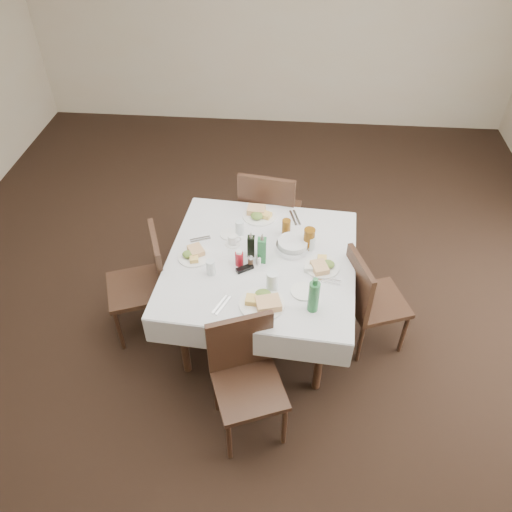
# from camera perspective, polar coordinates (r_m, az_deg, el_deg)

# --- Properties ---
(ground_plane) EXTENTS (7.00, 7.00, 0.00)m
(ground_plane) POSITION_cam_1_polar(r_m,az_deg,el_deg) (4.22, -1.09, -6.76)
(ground_plane) COLOR black
(room_shell) EXTENTS (6.04, 7.04, 2.80)m
(room_shell) POSITION_cam_1_polar(r_m,az_deg,el_deg) (3.14, -1.50, 14.24)
(room_shell) COLOR beige
(room_shell) RESTS_ON ground
(dining_table) EXTENTS (1.43, 1.43, 0.76)m
(dining_table) POSITION_cam_1_polar(r_m,az_deg,el_deg) (3.63, 0.57, -1.32)
(dining_table) COLOR black
(dining_table) RESTS_ON ground
(chair_north) EXTENTS (0.54, 0.54, 1.00)m
(chair_north) POSITION_cam_1_polar(r_m,az_deg,el_deg) (4.32, 1.47, 4.99)
(chair_north) COLOR black
(chair_north) RESTS_ON ground
(chair_south) EXTENTS (0.55, 0.55, 0.90)m
(chair_south) POSITION_cam_1_polar(r_m,az_deg,el_deg) (3.25, -1.26, -12.97)
(chair_south) COLOR black
(chair_south) RESTS_ON ground
(chair_east) EXTENTS (0.53, 0.53, 0.87)m
(chair_east) POSITION_cam_1_polar(r_m,az_deg,el_deg) (3.77, 12.64, -4.60)
(chair_east) COLOR black
(chair_east) RESTS_ON ground
(chair_west) EXTENTS (0.55, 0.55, 0.91)m
(chair_west) POSITION_cam_1_polar(r_m,az_deg,el_deg) (3.87, -12.39, -2.48)
(chair_west) COLOR black
(chair_west) RESTS_ON ground
(meal_north) EXTENTS (0.27, 0.27, 0.06)m
(meal_north) POSITION_cam_1_polar(r_m,az_deg,el_deg) (3.95, 0.31, 4.84)
(meal_north) COLOR white
(meal_north) RESTS_ON dining_table
(meal_south) EXTENTS (0.30, 0.30, 0.07)m
(meal_south) POSITION_cam_1_polar(r_m,az_deg,el_deg) (3.25, 0.82, -5.25)
(meal_south) COLOR white
(meal_south) RESTS_ON dining_table
(meal_east) EXTENTS (0.25, 0.25, 0.05)m
(meal_east) POSITION_cam_1_polar(r_m,az_deg,el_deg) (3.53, 7.59, -1.10)
(meal_east) COLOR white
(meal_east) RESTS_ON dining_table
(meal_west) EXTENTS (0.23, 0.23, 0.05)m
(meal_west) POSITION_cam_1_polar(r_m,az_deg,el_deg) (3.61, -7.15, 0.19)
(meal_west) COLOR white
(meal_west) RESTS_ON dining_table
(side_plate_a) EXTENTS (0.14, 0.14, 0.01)m
(side_plate_a) POSITION_cam_1_polar(r_m,az_deg,el_deg) (3.79, -3.07, 2.51)
(side_plate_a) COLOR white
(side_plate_a) RESTS_ON dining_table
(side_plate_b) EXTENTS (0.17, 0.17, 0.01)m
(side_plate_b) POSITION_cam_1_polar(r_m,az_deg,el_deg) (3.35, 5.44, -4.05)
(side_plate_b) COLOR white
(side_plate_b) RESTS_ON dining_table
(water_n) EXTENTS (0.06, 0.06, 0.12)m
(water_n) POSITION_cam_1_polar(r_m,az_deg,el_deg) (3.76, -1.88, 3.26)
(water_n) COLOR silver
(water_n) RESTS_ON dining_table
(water_s) EXTENTS (0.08, 0.08, 0.15)m
(water_s) POSITION_cam_1_polar(r_m,az_deg,el_deg) (3.32, 1.86, -2.90)
(water_s) COLOR silver
(water_s) RESTS_ON dining_table
(water_e) EXTENTS (0.06, 0.06, 0.11)m
(water_e) POSITION_cam_1_polar(r_m,az_deg,el_deg) (3.65, 6.29, 1.49)
(water_e) COLOR silver
(water_e) RESTS_ON dining_table
(water_w) EXTENTS (0.06, 0.06, 0.11)m
(water_w) POSITION_cam_1_polar(r_m,az_deg,el_deg) (3.45, -5.20, -1.29)
(water_w) COLOR silver
(water_w) RESTS_ON dining_table
(iced_tea_a) EXTENTS (0.07, 0.07, 0.14)m
(iced_tea_a) POSITION_cam_1_polar(r_m,az_deg,el_deg) (3.75, 3.47, 3.27)
(iced_tea_a) COLOR brown
(iced_tea_a) RESTS_ON dining_table
(iced_tea_b) EXTENTS (0.08, 0.08, 0.17)m
(iced_tea_b) POSITION_cam_1_polar(r_m,az_deg,el_deg) (3.64, 6.08, 1.97)
(iced_tea_b) COLOR brown
(iced_tea_b) RESTS_ON dining_table
(bread_basket) EXTENTS (0.24, 0.24, 0.08)m
(bread_basket) POSITION_cam_1_polar(r_m,az_deg,el_deg) (3.64, 4.19, 1.23)
(bread_basket) COLOR silver
(bread_basket) RESTS_ON dining_table
(oil_cruet_dark) EXTENTS (0.05, 0.05, 0.21)m
(oil_cruet_dark) POSITION_cam_1_polar(r_m,az_deg,el_deg) (3.55, -0.56, 1.24)
(oil_cruet_dark) COLOR black
(oil_cruet_dark) RESTS_ON dining_table
(oil_cruet_green) EXTENTS (0.06, 0.06, 0.26)m
(oil_cruet_green) POSITION_cam_1_polar(r_m,az_deg,el_deg) (3.49, 0.68, 0.77)
(oil_cruet_green) COLOR #28713B
(oil_cruet_green) RESTS_ON dining_table
(ketchup_bottle) EXTENTS (0.06, 0.06, 0.13)m
(ketchup_bottle) POSITION_cam_1_polar(r_m,az_deg,el_deg) (3.50, -1.93, -0.25)
(ketchup_bottle) COLOR maroon
(ketchup_bottle) RESTS_ON dining_table
(salt_shaker) EXTENTS (0.03, 0.03, 0.08)m
(salt_shaker) POSITION_cam_1_polar(r_m,az_deg,el_deg) (3.51, 0.28, -0.47)
(salt_shaker) COLOR white
(salt_shaker) RESTS_ON dining_table
(pepper_shaker) EXTENTS (0.04, 0.04, 0.09)m
(pepper_shaker) POSITION_cam_1_polar(r_m,az_deg,el_deg) (3.50, -0.63, -0.64)
(pepper_shaker) COLOR #432E1F
(pepper_shaker) RESTS_ON dining_table
(coffee_mug) EXTENTS (0.12, 0.11, 0.08)m
(coffee_mug) POSITION_cam_1_polar(r_m,az_deg,el_deg) (3.68, -2.66, 1.81)
(coffee_mug) COLOR white
(coffee_mug) RESTS_ON dining_table
(sunglasses) EXTENTS (0.13, 0.10, 0.03)m
(sunglasses) POSITION_cam_1_polar(r_m,az_deg,el_deg) (3.49, -1.29, -1.44)
(sunglasses) COLOR black
(sunglasses) RESTS_ON dining_table
(green_bottle) EXTENTS (0.07, 0.07, 0.27)m
(green_bottle) POSITION_cam_1_polar(r_m,az_deg,el_deg) (3.17, 6.62, -4.59)
(green_bottle) COLOR #28713B
(green_bottle) RESTS_ON dining_table
(sugar_caddy) EXTENTS (0.08, 0.05, 0.04)m
(sugar_caddy) POSITION_cam_1_polar(r_m,az_deg,el_deg) (3.50, 6.15, -1.43)
(sugar_caddy) COLOR white
(sugar_caddy) RESTS_ON dining_table
(cutlery_n) EXTENTS (0.10, 0.20, 0.01)m
(cutlery_n) POSITION_cam_1_polar(r_m,az_deg,el_deg) (3.95, 4.48, 4.37)
(cutlery_n) COLOR silver
(cutlery_n) RESTS_ON dining_table
(cutlery_s) EXTENTS (0.11, 0.18, 0.01)m
(cutlery_s) POSITION_cam_1_polar(r_m,az_deg,el_deg) (3.27, -3.96, -5.59)
(cutlery_s) COLOR silver
(cutlery_s) RESTS_ON dining_table
(cutlery_e) EXTENTS (0.20, 0.09, 0.01)m
(cutlery_e) POSITION_cam_1_polar(r_m,az_deg,el_deg) (3.45, 8.03, -2.75)
(cutlery_e) COLOR silver
(cutlery_e) RESTS_ON dining_table
(cutlery_w) EXTENTS (0.16, 0.09, 0.01)m
(cutlery_w) POSITION_cam_1_polar(r_m,az_deg,el_deg) (3.76, -6.38, 1.93)
(cutlery_w) COLOR silver
(cutlery_w) RESTS_ON dining_table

